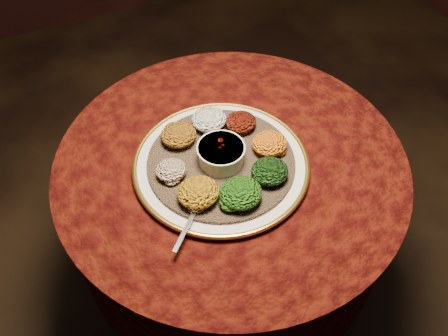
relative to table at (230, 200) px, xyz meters
name	(u,v)px	position (x,y,z in m)	size (l,w,h in m)	color
table	(230,200)	(0.00, 0.00, 0.00)	(0.96, 0.96, 0.73)	black
platter	(221,165)	(-0.03, -0.01, 0.19)	(0.54, 0.54, 0.02)	beige
injera	(221,162)	(-0.03, -0.01, 0.20)	(0.39, 0.39, 0.01)	brown
stew_bowl	(221,153)	(-0.03, -0.01, 0.24)	(0.13, 0.13, 0.05)	silver
spoon	(195,211)	(-0.16, -0.13, 0.21)	(0.12, 0.11, 0.01)	silver
portion_ayib	(209,119)	(-0.01, 0.12, 0.23)	(0.10, 0.09, 0.05)	white
portion_kitfo	(241,122)	(0.07, 0.08, 0.23)	(0.09, 0.08, 0.04)	black
portion_tikil	(270,143)	(0.10, -0.03, 0.23)	(0.09, 0.09, 0.05)	#BF850F
portion_gomen	(270,171)	(0.05, -0.11, 0.23)	(0.10, 0.09, 0.05)	black
portion_mixveg	(241,193)	(-0.04, -0.15, 0.23)	(0.11, 0.10, 0.05)	#A0400A
portion_kik	(198,192)	(-0.14, -0.10, 0.23)	(0.10, 0.10, 0.05)	#BC8110
portion_timatim	(171,170)	(-0.17, 0.00, 0.23)	(0.08, 0.08, 0.04)	maroon
portion_shiro	(179,135)	(-0.11, 0.10, 0.23)	(0.10, 0.09, 0.05)	brown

